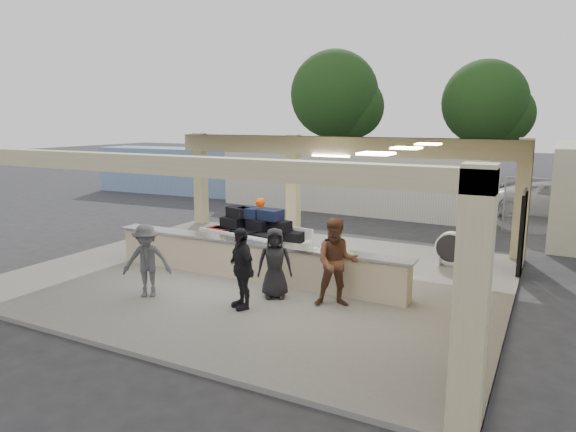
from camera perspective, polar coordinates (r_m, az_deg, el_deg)
The scene contains 16 objects.
ground at distance 13.50m, azimuth -2.94°, elevation -6.80°, with size 120.00×120.00×0.00m, color #262629.
pavilion at distance 13.63m, azimuth -0.80°, elevation -0.77°, with size 12.01×10.00×3.55m.
baggage_counter at distance 12.93m, azimuth -4.09°, elevation -4.90°, with size 8.20×0.58×0.98m.
luggage_cart at distance 14.14m, azimuth -3.70°, elevation -1.90°, with size 2.93×2.09×1.57m.
drum_fan at distance 14.71m, azimuth 17.69°, elevation -3.39°, with size 0.86×0.47×0.95m.
baggage_handler at distance 15.43m, azimuth -3.24°, elevation -1.01°, with size 0.61×0.33×1.66m, color #D84B0B.
passenger_a at distance 10.99m, azimuth 5.44°, elevation -5.15°, with size 0.94×0.41×1.92m, color brown.
passenger_b at distance 10.90m, azimuth -5.19°, elevation -5.78°, with size 1.02×0.37×1.74m, color black.
passenger_c at distance 11.97m, azimuth -15.41°, elevation -4.81°, with size 1.07×0.38×1.66m, color #48494D.
passenger_d at distance 11.50m, azimuth -1.48°, elevation -5.25°, with size 0.78×0.32×1.59m, color black.
car_white_a at distance 24.22m, azimuth 28.24°, elevation 1.53°, with size 2.46×5.18×1.48m, color white.
car_dark at distance 26.17m, azimuth 26.35°, elevation 2.15°, with size 1.44×4.09×1.36m, color black.
container_white at distance 23.32m, azimuth 6.45°, elevation 3.77°, with size 11.83×2.37×2.56m, color silver.
container_blue at distance 29.49m, azimuth -11.98°, elevation 4.97°, with size 9.58×2.30×2.49m, color #7A99C4.
tree_left at distance 38.05m, azimuth 5.72°, elevation 12.92°, with size 6.60×6.30×9.00m.
tree_mid at distance 37.50m, azimuth 21.52°, elevation 11.32°, with size 6.00×5.60×8.00m.
Camera 1 is at (6.57, -11.08, 4.04)m, focal length 32.00 mm.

